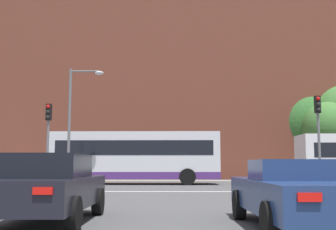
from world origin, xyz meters
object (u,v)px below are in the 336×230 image
Objects in this scene: traffic_light_near_left at (48,132)px; pedestrian_waiting at (67,167)px; street_lamp_junction at (76,113)px; bus_crossing_lead at (136,156)px; pedestrian_walking_east at (85,168)px; car_saloon_left at (46,187)px; car_roadster_right at (298,193)px; traffic_light_near_right at (319,127)px.

traffic_light_near_left is 13.32m from pedestrian_waiting.
pedestrian_waiting is at bearing 106.87° from street_lamp_junction.
street_lamp_junction reaches higher than bus_crossing_lead.
street_lamp_junction reaches higher than pedestrian_walking_east.
car_saloon_left reaches higher than car_roadster_right.
traffic_light_near_right reaches higher than car_saloon_left.
car_roadster_right is 2.60× the size of pedestrian_waiting.
traffic_light_near_left is at bearing -99.49° from pedestrian_waiting.
bus_crossing_lead is 7.33m from pedestrian_walking_east.
traffic_light_near_left is 12.68m from traffic_light_near_right.
traffic_light_near_left is 12.77m from pedestrian_walking_east.
traffic_light_near_left is 0.61× the size of street_lamp_junction.
traffic_light_near_left is 2.28× the size of pedestrian_waiting.
car_saloon_left is at bearing -160.01° from pedestrian_walking_east.
car_roadster_right is 0.45× the size of bus_crossing_lead.
bus_crossing_lead is 4.97m from street_lamp_junction.
car_roadster_right is at bearing -110.63° from traffic_light_near_right.
traffic_light_near_right is (12.66, -0.64, 0.15)m from traffic_light_near_left.
pedestrian_waiting reaches higher than car_saloon_left.
street_lamp_junction is (-8.06, 15.81, 3.49)m from car_roadster_right.
traffic_light_near_left is at bearing 177.11° from traffic_light_near_right.
car_saloon_left is at bearing -131.60° from traffic_light_near_right.
bus_crossing_lead is at bearing 140.57° from traffic_light_near_right.
street_lamp_junction is at bearing 100.64° from car_saloon_left.
car_saloon_left is 1.04× the size of traffic_light_near_left.
bus_crossing_lead reaches higher than car_saloon_left.
car_saloon_left is 0.64× the size of street_lamp_junction.
traffic_light_near_right is at bearing -20.25° from street_lamp_junction.
pedestrian_walking_east is at bearing -33.66° from pedestrian_waiting.
car_saloon_left is at bearing -96.39° from pedestrian_waiting.
traffic_light_near_right reaches higher than pedestrian_walking_east.
pedestrian_walking_east is (-1.24, 8.72, -3.16)m from street_lamp_junction.
pedestrian_walking_east reaches higher than car_saloon_left.
car_roadster_right is at bearing -10.45° from car_saloon_left.
traffic_light_near_left is at bearing -166.28° from pedestrian_walking_east.
traffic_light_near_right is 0.65× the size of street_lamp_junction.
pedestrian_waiting is (-2.40, 12.99, -1.71)m from traffic_light_near_left.
car_saloon_left is at bearing -78.49° from street_lamp_junction.
traffic_light_near_right is 19.05m from pedestrian_walking_east.
pedestrian_walking_east is (-4.28, 23.68, 0.26)m from car_saloon_left.
car_roadster_right is 14.74m from traffic_light_near_left.
traffic_light_near_left is at bearing -27.51° from bus_crossing_lead.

